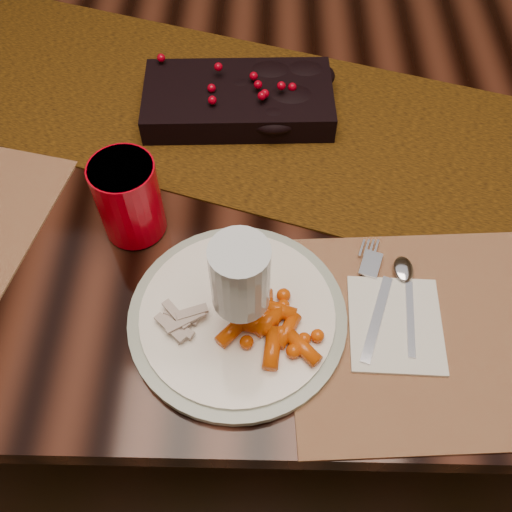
{
  "coord_description": "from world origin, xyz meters",
  "views": [
    {
      "loc": [
        0.0,
        -0.67,
        1.42
      ],
      "look_at": [
        -0.01,
        -0.25,
        0.8
      ],
      "focal_mm": 40.0,
      "sensor_mm": 36.0,
      "label": 1
    }
  ],
  "objects_px": {
    "red_cup": "(129,198)",
    "dinner_plate": "(237,316)",
    "napkin": "(395,324)",
    "placemat_main": "(451,332)",
    "dining_table": "(262,268)",
    "wine_glass": "(241,297)",
    "mashed_potatoes": "(239,268)",
    "turkey_shreds": "(183,320)",
    "centerpiece": "(238,96)",
    "baby_carrots": "(268,321)"
  },
  "relations": [
    {
      "from": "placemat_main",
      "to": "dinner_plate",
      "type": "height_order",
      "value": "dinner_plate"
    },
    {
      "from": "red_cup",
      "to": "dinner_plate",
      "type": "bearing_deg",
      "value": -44.35
    },
    {
      "from": "dining_table",
      "to": "baby_carrots",
      "type": "relative_size",
      "value": 16.0
    },
    {
      "from": "dining_table",
      "to": "wine_glass",
      "type": "height_order",
      "value": "wine_glass"
    },
    {
      "from": "dining_table",
      "to": "placemat_main",
      "type": "bearing_deg",
      "value": -53.8
    },
    {
      "from": "centerpiece",
      "to": "napkin",
      "type": "distance_m",
      "value": 0.46
    },
    {
      "from": "dining_table",
      "to": "wine_glass",
      "type": "xyz_separation_m",
      "value": [
        -0.02,
        -0.34,
        0.47
      ]
    },
    {
      "from": "baby_carrots",
      "to": "red_cup",
      "type": "relative_size",
      "value": 0.92
    },
    {
      "from": "dinner_plate",
      "to": "napkin",
      "type": "distance_m",
      "value": 0.2
    },
    {
      "from": "dinner_plate",
      "to": "baby_carrots",
      "type": "relative_size",
      "value": 2.52
    },
    {
      "from": "dining_table",
      "to": "placemat_main",
      "type": "height_order",
      "value": "placemat_main"
    },
    {
      "from": "placemat_main",
      "to": "red_cup",
      "type": "distance_m",
      "value": 0.46
    },
    {
      "from": "napkin",
      "to": "red_cup",
      "type": "bearing_deg",
      "value": 158.41
    },
    {
      "from": "baby_carrots",
      "to": "napkin",
      "type": "relative_size",
      "value": 0.82
    },
    {
      "from": "dinner_plate",
      "to": "turkey_shreds",
      "type": "xyz_separation_m",
      "value": [
        -0.07,
        -0.02,
        0.01
      ]
    },
    {
      "from": "dining_table",
      "to": "dinner_plate",
      "type": "bearing_deg",
      "value": -95.35
    },
    {
      "from": "dinner_plate",
      "to": "napkin",
      "type": "xyz_separation_m",
      "value": [
        0.2,
        -0.0,
        -0.01
      ]
    },
    {
      "from": "centerpiece",
      "to": "wine_glass",
      "type": "relative_size",
      "value": 1.66
    },
    {
      "from": "centerpiece",
      "to": "wine_glass",
      "type": "height_order",
      "value": "wine_glass"
    },
    {
      "from": "red_cup",
      "to": "wine_glass",
      "type": "xyz_separation_m",
      "value": [
        0.16,
        -0.17,
        0.03
      ]
    },
    {
      "from": "wine_glass",
      "to": "red_cup",
      "type": "bearing_deg",
      "value": 133.59
    },
    {
      "from": "napkin",
      "to": "wine_glass",
      "type": "height_order",
      "value": "wine_glass"
    },
    {
      "from": "napkin",
      "to": "turkey_shreds",
      "type": "bearing_deg",
      "value": -176.01
    },
    {
      "from": "placemat_main",
      "to": "napkin",
      "type": "distance_m",
      "value": 0.07
    },
    {
      "from": "dining_table",
      "to": "napkin",
      "type": "distance_m",
      "value": 0.53
    },
    {
      "from": "centerpiece",
      "to": "dining_table",
      "type": "bearing_deg",
      "value": -59.39
    },
    {
      "from": "dinner_plate",
      "to": "red_cup",
      "type": "height_order",
      "value": "red_cup"
    },
    {
      "from": "mashed_potatoes",
      "to": "placemat_main",
      "type": "bearing_deg",
      "value": -14.02
    },
    {
      "from": "mashed_potatoes",
      "to": "centerpiece",
      "type": "bearing_deg",
      "value": 92.31
    },
    {
      "from": "mashed_potatoes",
      "to": "turkey_shreds",
      "type": "bearing_deg",
      "value": -133.43
    },
    {
      "from": "baby_carrots",
      "to": "wine_glass",
      "type": "bearing_deg",
      "value": -174.39
    },
    {
      "from": "baby_carrots",
      "to": "mashed_potatoes",
      "type": "bearing_deg",
      "value": 118.97
    },
    {
      "from": "mashed_potatoes",
      "to": "wine_glass",
      "type": "xyz_separation_m",
      "value": [
        0.01,
        -0.07,
        0.05
      ]
    },
    {
      "from": "centerpiece",
      "to": "dinner_plate",
      "type": "relative_size",
      "value": 1.09
    },
    {
      "from": "napkin",
      "to": "mashed_potatoes",
      "type": "bearing_deg",
      "value": 165.14
    },
    {
      "from": "mashed_potatoes",
      "to": "red_cup",
      "type": "height_order",
      "value": "red_cup"
    },
    {
      "from": "mashed_potatoes",
      "to": "wine_glass",
      "type": "height_order",
      "value": "wine_glass"
    },
    {
      "from": "red_cup",
      "to": "wine_glass",
      "type": "height_order",
      "value": "wine_glass"
    },
    {
      "from": "centerpiece",
      "to": "napkin",
      "type": "xyz_separation_m",
      "value": [
        0.22,
        -0.4,
        -0.03
      ]
    },
    {
      "from": "mashed_potatoes",
      "to": "dining_table",
      "type": "bearing_deg",
      "value": 83.58
    },
    {
      "from": "dining_table",
      "to": "mashed_potatoes",
      "type": "height_order",
      "value": "mashed_potatoes"
    },
    {
      "from": "dining_table",
      "to": "turkey_shreds",
      "type": "height_order",
      "value": "turkey_shreds"
    },
    {
      "from": "dining_table",
      "to": "red_cup",
      "type": "height_order",
      "value": "red_cup"
    },
    {
      "from": "wine_glass",
      "to": "placemat_main",
      "type": "bearing_deg",
      "value": 1.3
    },
    {
      "from": "baby_carrots",
      "to": "red_cup",
      "type": "bearing_deg",
      "value": 139.45
    },
    {
      "from": "dining_table",
      "to": "napkin",
      "type": "relative_size",
      "value": 13.07
    },
    {
      "from": "dinner_plate",
      "to": "turkey_shreds",
      "type": "relative_size",
      "value": 4.28
    },
    {
      "from": "mashed_potatoes",
      "to": "napkin",
      "type": "distance_m",
      "value": 0.22
    },
    {
      "from": "napkin",
      "to": "dining_table",
      "type": "bearing_deg",
      "value": 119.79
    },
    {
      "from": "dining_table",
      "to": "dinner_plate",
      "type": "xyz_separation_m",
      "value": [
        -0.03,
        -0.32,
        0.39
      ]
    }
  ]
}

